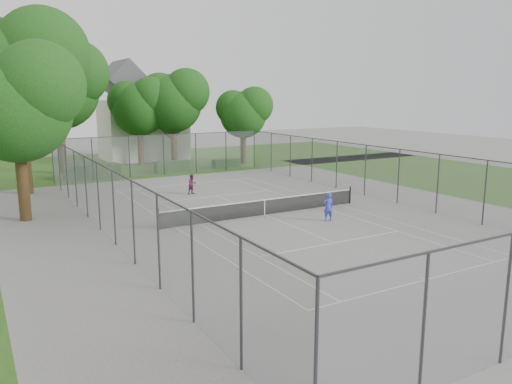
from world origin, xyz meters
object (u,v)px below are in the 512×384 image
girl_player (328,207)px  woman_player (192,184)px  tennis_net (265,207)px  house (143,120)px

girl_player → woman_player: 11.37m
tennis_net → girl_player: size_ratio=8.10×
tennis_net → girl_player: 3.74m
house → girl_player: bearing=-89.2°
girl_player → woman_player: bearing=-57.8°
house → girl_player: 31.82m
house → tennis_net: bearing=-93.8°
girl_player → woman_player: girl_player is taller
girl_player → tennis_net: bearing=-36.6°
tennis_net → house: bearing=86.2°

